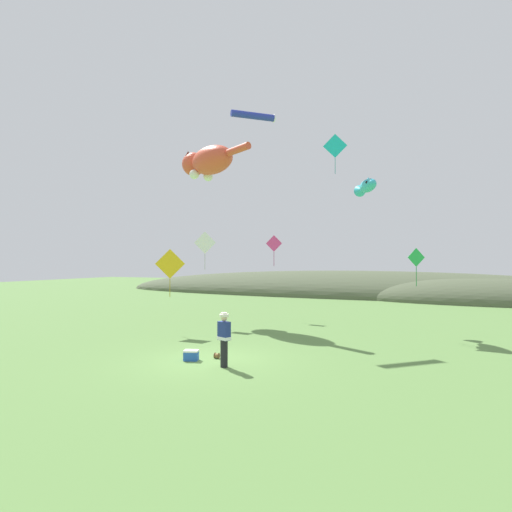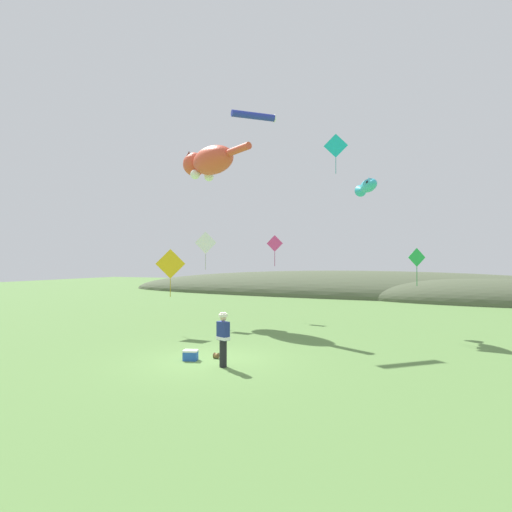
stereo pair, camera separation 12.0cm
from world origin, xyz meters
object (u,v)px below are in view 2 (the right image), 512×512
object	(u,v)px
kite_giant_cat	(209,162)
kite_diamond_pink	(275,244)
kite_diamond_gold	(170,264)
kite_diamond_white	(206,243)
picnic_cooler	(190,355)
kite_fish_windsock	(367,186)
kite_diamond_teal	(336,146)
kite_diamond_green	(417,258)
kite_spool	(216,356)
festival_attendant	(223,338)
kite_tube_streamer	(254,116)

from	to	relation	value
kite_giant_cat	kite_diamond_pink	xyz separation A→B (m)	(3.88, 1.44, -5.14)
kite_giant_cat	kite_diamond_pink	size ratio (longest dim) A/B	3.13
kite_diamond_gold	kite_diamond_white	world-z (taller)	kite_diamond_white
kite_diamond_gold	kite_diamond_pink	distance (m)	7.50
picnic_cooler	kite_diamond_pink	size ratio (longest dim) A/B	0.29
picnic_cooler	kite_diamond_white	distance (m)	9.43
kite_fish_windsock	kite_diamond_gold	xyz separation A→B (m)	(-8.68, -5.43, -4.13)
kite_giant_cat	kite_diamond_pink	world-z (taller)	kite_giant_cat
kite_diamond_teal	kite_diamond_green	xyz separation A→B (m)	(4.20, -2.27, -6.28)
kite_giant_cat	kite_fish_windsock	size ratio (longest dim) A/B	2.36
picnic_cooler	kite_diamond_gold	xyz separation A→B (m)	(-3.99, 4.42, 3.14)
kite_diamond_pink	picnic_cooler	bearing A→B (deg)	-84.55
kite_giant_cat	kite_diamond_gold	xyz separation A→B (m)	(0.96, -5.36, -6.38)
kite_giant_cat	picnic_cooler	bearing A→B (deg)	-63.16
kite_fish_windsock	kite_diamond_white	xyz separation A→B (m)	(-8.49, -2.38, -2.96)
kite_fish_windsock	kite_diamond_pink	size ratio (longest dim) A/B	1.33
picnic_cooler	kite_fish_windsock	xyz separation A→B (m)	(4.68, 9.86, 7.27)
kite_diamond_teal	kite_spool	bearing A→B (deg)	-103.38
festival_attendant	picnic_cooler	size ratio (longest dim) A/B	3.16
kite_diamond_white	kite_diamond_pink	size ratio (longest dim) A/B	1.11
kite_fish_windsock	kite_diamond_teal	size ratio (longest dim) A/B	1.14
kite_fish_windsock	kite_diamond_green	xyz separation A→B (m)	(2.48, -1.97, -3.84)
kite_spool	kite_diamond_pink	xyz separation A→B (m)	(-1.76, 10.63, 4.46)
kite_diamond_pink	kite_diamond_gold	bearing A→B (deg)	-113.25
kite_fish_windsock	kite_tube_streamer	size ratio (longest dim) A/B	1.24
kite_fish_windsock	picnic_cooler	bearing A→B (deg)	-115.42
kite_spool	kite_diamond_green	distance (m)	10.36
kite_spool	kite_diamond_teal	xyz separation A→B (m)	(2.27, 9.56, 9.79)
picnic_cooler	kite_diamond_teal	world-z (taller)	kite_diamond_teal
kite_fish_windsock	kite_diamond_white	size ratio (longest dim) A/B	1.20
festival_attendant	kite_diamond_pink	world-z (taller)	kite_diamond_pink
festival_attendant	kite_diamond_green	size ratio (longest dim) A/B	1.00
festival_attendant	picnic_cooler	world-z (taller)	festival_attendant
festival_attendant	kite_diamond_pink	xyz separation A→B (m)	(-2.53, 11.56, 3.61)
kite_tube_streamer	kite_diamond_white	size ratio (longest dim) A/B	0.97
kite_fish_windsock	kite_tube_streamer	xyz separation A→B (m)	(-5.52, -2.37, 3.78)
picnic_cooler	kite_giant_cat	bearing A→B (deg)	116.84
kite_spool	kite_diamond_teal	bearing A→B (deg)	76.62
kite_diamond_green	kite_diamond_white	bearing A→B (deg)	-177.87
kite_giant_cat	kite_diamond_pink	distance (m)	6.60
kite_tube_streamer	kite_diamond_white	xyz separation A→B (m)	(-2.96, -0.01, -6.74)
kite_spool	kite_diamond_white	xyz separation A→B (m)	(-4.49, 6.88, 4.39)
festival_attendant	kite_giant_cat	distance (m)	14.83
kite_diamond_white	kite_diamond_pink	distance (m)	4.64
kite_fish_windsock	kite_diamond_green	world-z (taller)	kite_fish_windsock
picnic_cooler	kite_fish_windsock	bearing A→B (deg)	64.58
kite_fish_windsock	festival_attendant	bearing A→B (deg)	-107.57
kite_diamond_gold	kite_diamond_white	distance (m)	3.28
kite_diamond_gold	kite_diamond_teal	size ratio (longest dim) A/B	1.05
festival_attendant	kite_fish_windsock	size ratio (longest dim) A/B	0.69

